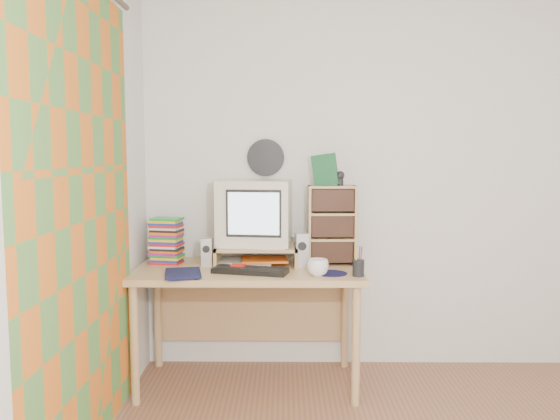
{
  "coord_description": "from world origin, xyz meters",
  "views": [
    {
      "loc": [
        -0.8,
        -1.96,
        1.45
      ],
      "look_at": [
        -0.83,
        1.33,
        1.12
      ],
      "focal_mm": 35.0,
      "sensor_mm": 36.0,
      "label": 1
    }
  ],
  "objects_px": {
    "keyboard": "(250,271)",
    "cd_rack": "(332,225)",
    "mug": "(318,267)",
    "crt_monitor": "(255,213)",
    "diary": "(165,272)",
    "dvd_stack": "(166,243)",
    "desk": "(249,286)"
  },
  "relations": [
    {
      "from": "cd_rack",
      "to": "diary",
      "type": "relative_size",
      "value": 2.03
    },
    {
      "from": "crt_monitor",
      "to": "cd_rack",
      "type": "distance_m",
      "value": 0.5
    },
    {
      "from": "desk",
      "to": "crt_monitor",
      "type": "distance_m",
      "value": 0.47
    },
    {
      "from": "cd_rack",
      "to": "mug",
      "type": "bearing_deg",
      "value": -108.31
    },
    {
      "from": "keyboard",
      "to": "dvd_stack",
      "type": "height_order",
      "value": "dvd_stack"
    },
    {
      "from": "keyboard",
      "to": "cd_rack",
      "type": "bearing_deg",
      "value": 42.96
    },
    {
      "from": "mug",
      "to": "diary",
      "type": "distance_m",
      "value": 0.88
    },
    {
      "from": "desk",
      "to": "dvd_stack",
      "type": "xyz_separation_m",
      "value": [
        -0.54,
        0.08,
        0.27
      ]
    },
    {
      "from": "dvd_stack",
      "to": "diary",
      "type": "relative_size",
      "value": 1.07
    },
    {
      "from": "desk",
      "to": "cd_rack",
      "type": "height_order",
      "value": "cd_rack"
    },
    {
      "from": "desk",
      "to": "keyboard",
      "type": "height_order",
      "value": "keyboard"
    },
    {
      "from": "cd_rack",
      "to": "mug",
      "type": "distance_m",
      "value": 0.42
    },
    {
      "from": "keyboard",
      "to": "cd_rack",
      "type": "xyz_separation_m",
      "value": [
        0.51,
        0.28,
        0.24
      ]
    },
    {
      "from": "crt_monitor",
      "to": "diary",
      "type": "distance_m",
      "value": 0.71
    },
    {
      "from": "desk",
      "to": "cd_rack",
      "type": "xyz_separation_m",
      "value": [
        0.53,
        0.07,
        0.39
      ]
    },
    {
      "from": "crt_monitor",
      "to": "keyboard",
      "type": "relative_size",
      "value": 0.99
    },
    {
      "from": "dvd_stack",
      "to": "mug",
      "type": "height_order",
      "value": "dvd_stack"
    },
    {
      "from": "keyboard",
      "to": "mug",
      "type": "xyz_separation_m",
      "value": [
        0.4,
        -0.07,
        0.03
      ]
    },
    {
      "from": "dvd_stack",
      "to": "diary",
      "type": "distance_m",
      "value": 0.41
    },
    {
      "from": "crt_monitor",
      "to": "dvd_stack",
      "type": "height_order",
      "value": "crt_monitor"
    },
    {
      "from": "mug",
      "to": "diary",
      "type": "bearing_deg",
      "value": -178.64
    },
    {
      "from": "keyboard",
      "to": "desk",
      "type": "bearing_deg",
      "value": 110.17
    },
    {
      "from": "dvd_stack",
      "to": "mug",
      "type": "distance_m",
      "value": 1.03
    },
    {
      "from": "crt_monitor",
      "to": "mug",
      "type": "xyz_separation_m",
      "value": [
        0.38,
        -0.37,
        -0.28
      ]
    },
    {
      "from": "crt_monitor",
      "to": "mug",
      "type": "height_order",
      "value": "crt_monitor"
    },
    {
      "from": "crt_monitor",
      "to": "mug",
      "type": "distance_m",
      "value": 0.6
    },
    {
      "from": "desk",
      "to": "cd_rack",
      "type": "relative_size",
      "value": 2.77
    },
    {
      "from": "crt_monitor",
      "to": "diary",
      "type": "height_order",
      "value": "crt_monitor"
    },
    {
      "from": "cd_rack",
      "to": "diary",
      "type": "distance_m",
      "value": 1.08
    },
    {
      "from": "desk",
      "to": "keyboard",
      "type": "xyz_separation_m",
      "value": [
        0.02,
        -0.22,
        0.15
      ]
    },
    {
      "from": "desk",
      "to": "keyboard",
      "type": "distance_m",
      "value": 0.26
    },
    {
      "from": "desk",
      "to": "diary",
      "type": "distance_m",
      "value": 0.58
    }
  ]
}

